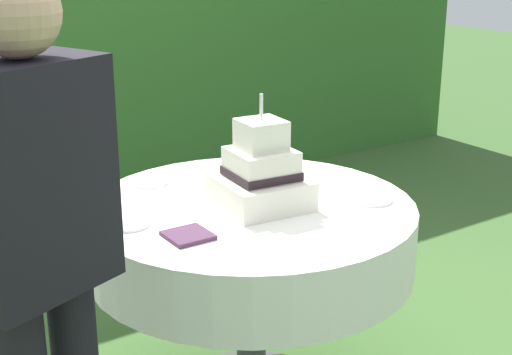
% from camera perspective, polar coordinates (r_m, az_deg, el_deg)
% --- Properties ---
extents(foliage_hedge, '(6.97, 0.45, 2.34)m').
position_cam_1_polar(foliage_hedge, '(4.67, -18.10, 11.35)').
color(foliage_hedge, '#336628').
rests_on(foliage_hedge, ground_plane).
extents(cake_table, '(1.14, 1.14, 0.78)m').
position_cam_1_polar(cake_table, '(2.59, -0.39, -4.66)').
color(cake_table, '#4C4C51').
rests_on(cake_table, ground_plane).
extents(wedding_cake, '(0.31, 0.31, 0.39)m').
position_cam_1_polar(wedding_cake, '(2.49, 0.44, 0.20)').
color(wedding_cake, silver).
rests_on(wedding_cake, cake_table).
extents(serving_plate_near, '(0.14, 0.14, 0.01)m').
position_cam_1_polar(serving_plate_near, '(2.60, 8.97, -1.70)').
color(serving_plate_near, white).
rests_on(serving_plate_near, cake_table).
extents(serving_plate_far, '(0.13, 0.13, 0.01)m').
position_cam_1_polar(serving_plate_far, '(2.39, -9.78, -3.57)').
color(serving_plate_far, white).
rests_on(serving_plate_far, cake_table).
extents(serving_plate_left, '(0.13, 0.13, 0.01)m').
position_cam_1_polar(serving_plate_left, '(2.78, -8.21, -0.35)').
color(serving_plate_left, white).
rests_on(serving_plate_left, cake_table).
extents(serving_plate_right, '(0.10, 0.10, 0.01)m').
position_cam_1_polar(serving_plate_right, '(2.82, 3.15, 0.10)').
color(serving_plate_right, white).
rests_on(serving_plate_right, cake_table).
extents(napkin_stack, '(0.13, 0.13, 0.01)m').
position_cam_1_polar(napkin_stack, '(2.27, -5.27, -4.48)').
color(napkin_stack, '#4C2D47').
rests_on(napkin_stack, cake_table).
extents(standing_person, '(0.41, 0.31, 1.60)m').
position_cam_1_polar(standing_person, '(1.83, -16.38, -6.00)').
color(standing_person, black).
rests_on(standing_person, ground_plane).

